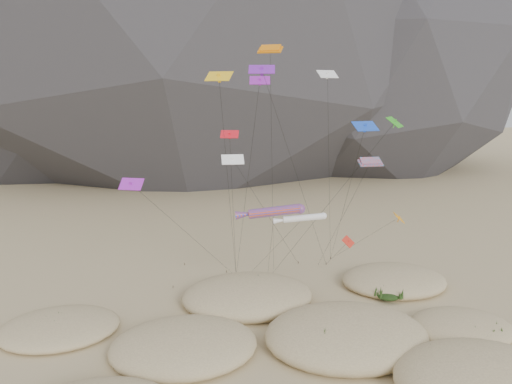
{
  "coord_description": "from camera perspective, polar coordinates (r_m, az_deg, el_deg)",
  "views": [
    {
      "loc": [
        -12.81,
        -35.91,
        22.54
      ],
      "look_at": [
        -1.91,
        12.0,
        12.73
      ],
      "focal_mm": 35.0,
      "sensor_mm": 36.0,
      "label": 1
    }
  ],
  "objects": [
    {
      "name": "ground",
      "position": [
        44.29,
        6.22,
        -19.38
      ],
      "size": [
        500.0,
        500.0,
        0.0
      ],
      "primitive_type": "plane",
      "color": "#CCB789",
      "rests_on": "ground"
    },
    {
      "name": "multi_parafoil",
      "position": [
        53.04,
        12.89,
        3.23
      ],
      "size": [
        2.54,
        13.1,
        16.0
      ],
      "color": "#FF2B1A",
      "rests_on": "ground"
    },
    {
      "name": "orange_parafoil",
      "position": [
        52.99,
        1.64,
        15.64
      ],
      "size": [
        4.13,
        9.54,
        27.39
      ],
      "color": "orange",
      "rests_on": "ground"
    },
    {
      "name": "white_tube_kite",
      "position": [
        52.54,
        5.18,
        -3.01
      ],
      "size": [
        6.93,
        9.55,
        10.18
      ],
      "color": "silver",
      "rests_on": "ground"
    },
    {
      "name": "rainbow_tube_kite",
      "position": [
        52.17,
        1.84,
        -2.26
      ],
      "size": [
        7.36,
        9.58,
        11.15
      ],
      "color": "#D64B16",
      "rests_on": "ground"
    },
    {
      "name": "delta_kites",
      "position": [
        48.81,
        4.28,
        6.27
      ],
      "size": [
        29.56,
        21.2,
        24.95
      ],
      "color": "purple",
      "rests_on": "ground"
    },
    {
      "name": "dune_grass",
      "position": [
        45.7,
        3.64,
        -17.11
      ],
      "size": [
        41.78,
        28.96,
        1.54
      ],
      "color": "black",
      "rests_on": "ground"
    },
    {
      "name": "kite_stakes",
      "position": [
        65.01,
        0.14,
        -8.86
      ],
      "size": [
        21.89,
        7.83,
        0.3
      ],
      "color": "#3F2D1E",
      "rests_on": "ground"
    },
    {
      "name": "dunes",
      "position": [
        46.89,
        4.71,
        -16.51
      ],
      "size": [
        48.98,
        35.07,
        3.74
      ],
      "color": "#CCB789",
      "rests_on": "ground"
    }
  ]
}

